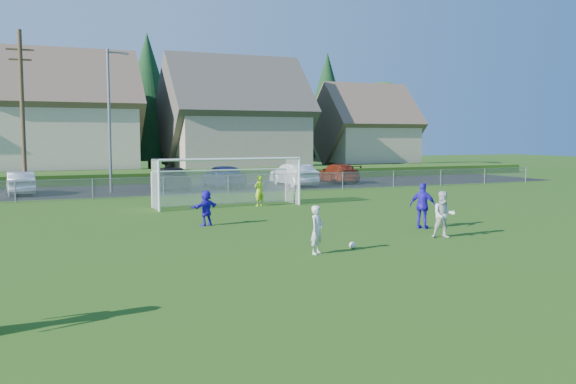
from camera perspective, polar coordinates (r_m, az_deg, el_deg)
name	(u,v)px	position (r m, az deg, el deg)	size (l,w,h in m)	color
ground	(403,268)	(17.08, 10.74, -6.96)	(160.00, 160.00, 0.00)	#193D0C
asphalt_lot	(176,188)	(42.52, -10.43, 0.35)	(60.00, 60.00, 0.00)	black
grass_embankment	(155,176)	(49.81, -12.36, 1.48)	(70.00, 6.00, 0.80)	#1E420F
soccer_ball	(352,245)	(19.64, 6.05, -4.97)	(0.22, 0.22, 0.22)	white
player_white_a	(317,230)	(18.58, 2.73, -3.55)	(0.54, 0.36, 1.48)	silver
player_white_b	(444,215)	(22.13, 14.35, -2.07)	(0.80, 0.63, 1.65)	silver
player_blue_a	(423,206)	(24.17, 12.51, -1.27)	(1.05, 0.44, 1.78)	#2B15CD
player_blue_b	(206,208)	(24.64, -7.67, -1.49)	(1.32, 0.42, 1.43)	#2B15CD
goalkeeper	(259,191)	(31.26, -2.70, 0.13)	(0.58, 0.38, 1.58)	#AEE71B
car_b	(21,183)	(40.79, -23.74, 0.77)	(1.49, 4.29, 1.41)	silver
car_d	(171,178)	(41.57, -10.91, 1.27)	(2.14, 5.26, 1.53)	black
car_e	(223,176)	(42.59, -6.12, 1.50)	(1.92, 4.76, 1.62)	navy
car_f	(294,175)	(43.89, 0.52, 1.62)	(1.68, 4.82, 1.59)	white
car_g	(337,173)	(47.05, 4.64, 1.76)	(2.04, 5.01, 1.45)	maroon
soccer_goal	(226,174)	(31.37, -5.82, 1.65)	(7.42, 1.90, 2.50)	white
chainlink_fence	(196,185)	(37.14, -8.56, 0.63)	(52.06, 0.06, 1.20)	gray
streetlight	(110,116)	(40.14, -16.31, 6.84)	(1.38, 0.18, 9.00)	slate
utility_pole	(22,110)	(40.85, -23.60, 7.01)	(1.60, 0.26, 10.00)	#473321
houses_row	(159,95)	(57.54, -11.97, 8.88)	(53.90, 11.45, 13.27)	tan
tree_row	(137,103)	(63.50, -13.92, 8.11)	(65.98, 12.36, 13.80)	#382616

